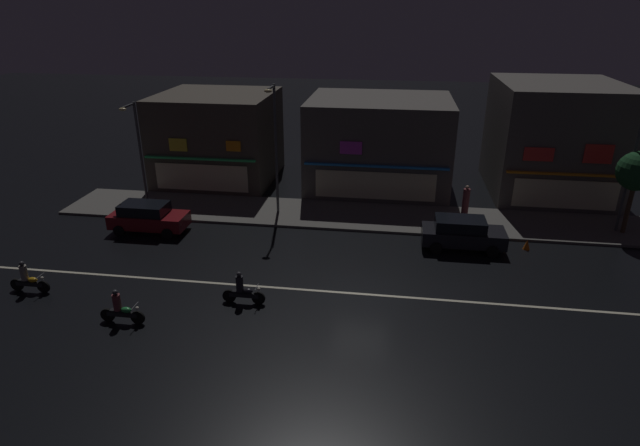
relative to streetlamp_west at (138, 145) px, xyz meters
The scene contains 17 objects.
ground_plane 17.51m from the streetlamp_west, 31.73° to the right, with size 140.00×140.00×0.00m, color black.
lane_divider_stripe 17.51m from the streetlamp_west, 31.73° to the right, with size 36.51×0.16×0.01m, color beige.
sidewalk_far 15.02m from the streetlamp_west, ahead, with size 38.44×4.49×0.14m, color #5B5954.
storefront_left_block 7.01m from the streetlamp_west, 64.70° to the left, with size 7.93×8.01×6.20m.
storefront_center_block 15.84m from the streetlamp_west, 23.50° to the left, with size 9.56×8.05×6.15m.
storefront_right_block 26.91m from the streetlamp_west, 14.63° to the left, with size 7.63×9.03×7.35m.
streetlamp_west is the anchor object (origin of this frame).
streetlamp_mid 8.72m from the streetlamp_west, ahead, with size 0.44×1.64×7.72m.
streetlamp_east 28.32m from the streetlamp_west, ahead, with size 0.44×1.64×7.50m.
pedestrian_on_sidewalk 20.26m from the streetlamp_west, ahead, with size 0.40×0.40×1.92m.
street_tree 28.58m from the streetlamp_west, ahead, with size 2.14×2.14×4.66m.
parked_car_near_kerb 19.93m from the streetlamp_west, ahead, with size 4.30×1.98×1.67m.
parked_car_trailing 5.23m from the streetlamp_west, 61.90° to the right, with size 4.30×1.98×1.67m.
motorcycle_lead 13.96m from the streetlamp_west, 68.53° to the right, with size 1.90×0.60×1.52m.
motorcycle_following 14.46m from the streetlamp_west, 47.92° to the right, with size 1.90×0.60×1.52m.
motorcycle_opposite_lane 11.40m from the streetlamp_west, 92.01° to the right, with size 1.90×0.60×1.52m.
traffic_cone 23.32m from the streetlamp_west, ahead, with size 0.36×0.36×0.55m, color orange.
Camera 1 is at (1.05, -20.27, 12.08)m, focal length 29.19 mm.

